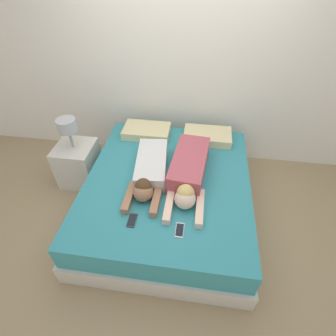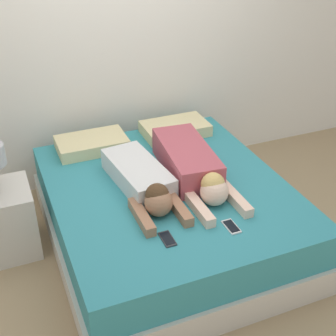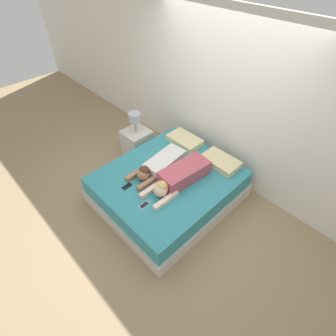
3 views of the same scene
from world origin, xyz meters
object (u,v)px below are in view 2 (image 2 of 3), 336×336
at_px(person_right, 192,166).
at_px(cell_phone_right, 231,227).
at_px(pillow_head_right, 175,129).
at_px(cell_phone_left, 167,239).
at_px(person_left, 144,182).
at_px(pillow_head_left, 92,144).
at_px(bed, 168,213).
at_px(nightstand, 3,217).

height_order(person_right, cell_phone_right, person_right).
height_order(pillow_head_right, person_right, person_right).
relative_size(person_right, cell_phone_left, 7.32).
height_order(person_left, person_right, person_right).
distance_m(pillow_head_left, pillow_head_right, 0.77).
bearing_deg(bed, pillow_head_left, 116.56).
distance_m(pillow_head_left, cell_phone_right, 1.51).
height_order(person_right, nightstand, nightstand).
xyz_separation_m(person_right, cell_phone_right, (-0.02, -0.65, -0.10)).
bearing_deg(bed, cell_phone_right, -72.93).
distance_m(bed, cell_phone_right, 0.70).
height_order(bed, cell_phone_left, cell_phone_left).
bearing_deg(bed, nightstand, 163.67).
bearing_deg(person_right, bed, -174.15).
distance_m(person_left, nightstand, 1.10).
relative_size(bed, person_left, 2.00).
height_order(pillow_head_right, cell_phone_left, pillow_head_right).
bearing_deg(cell_phone_right, nightstand, 144.83).
height_order(pillow_head_left, person_right, person_right).
relative_size(bed, person_right, 1.81).
bearing_deg(pillow_head_left, bed, -63.44).
xyz_separation_m(pillow_head_left, nightstand, (-0.81, -0.42, -0.26)).
relative_size(person_left, cell_phone_left, 6.60).
xyz_separation_m(pillow_head_right, person_right, (-0.18, -0.74, 0.06)).
relative_size(pillow_head_right, person_left, 0.58).
bearing_deg(person_left, pillow_head_left, 103.56).
bearing_deg(bed, cell_phone_left, -112.68).
distance_m(bed, nightstand, 1.24).
xyz_separation_m(pillow_head_left, person_right, (0.59, -0.74, 0.06)).
distance_m(person_right, cell_phone_right, 0.65).
bearing_deg(cell_phone_left, person_left, 85.23).
bearing_deg(person_left, bed, 3.61).
xyz_separation_m(bed, pillow_head_right, (0.38, 0.77, 0.31)).
bearing_deg(person_left, person_right, 4.76).
xyz_separation_m(bed, person_right, (0.21, 0.02, 0.36)).
xyz_separation_m(person_right, cell_phone_left, (-0.45, -0.60, -0.10)).
bearing_deg(pillow_head_right, person_right, -103.26).
relative_size(pillow_head_left, nightstand, 0.64).
height_order(pillow_head_left, nightstand, nightstand).
relative_size(bed, pillow_head_left, 3.47).
relative_size(pillow_head_left, pillow_head_right, 1.00).
distance_m(bed, cell_phone_left, 0.68).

